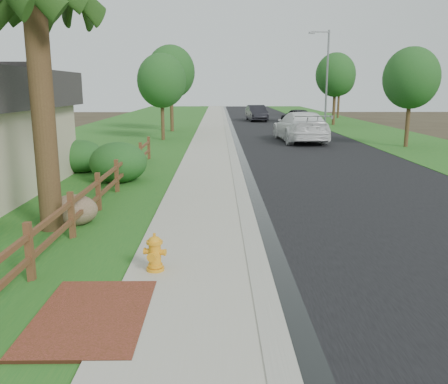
{
  "coord_description": "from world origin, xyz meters",
  "views": [
    {
      "loc": [
        -0.34,
        -7.38,
        3.33
      ],
      "look_at": [
        -0.21,
        3.5,
        0.93
      ],
      "focal_mm": 38.0,
      "sensor_mm": 36.0,
      "label": 1
    }
  ],
  "objects_px": {
    "streetlight": "(325,73)",
    "fire_hydrant": "(155,253)",
    "ranch_fence": "(108,182)",
    "dark_car_mid": "(297,116)",
    "white_suv": "(300,126)"
  },
  "relations": [
    {
      "from": "streetlight",
      "to": "fire_hydrant",
      "type": "bearing_deg",
      "value": -107.36
    },
    {
      "from": "dark_car_mid",
      "to": "streetlight",
      "type": "xyz_separation_m",
      "value": [
        1.48,
        -4.79,
        3.76
      ]
    },
    {
      "from": "ranch_fence",
      "to": "fire_hydrant",
      "type": "xyz_separation_m",
      "value": [
        2.11,
        -5.69,
        -0.2
      ]
    },
    {
      "from": "dark_car_mid",
      "to": "streetlight",
      "type": "bearing_deg",
      "value": 88.28
    },
    {
      "from": "ranch_fence",
      "to": "white_suv",
      "type": "xyz_separation_m",
      "value": [
        8.43,
        16.05,
        0.34
      ]
    },
    {
      "from": "fire_hydrant",
      "to": "dark_car_mid",
      "type": "xyz_separation_m",
      "value": [
        8.56,
        36.91,
        0.31
      ]
    },
    {
      "from": "fire_hydrant",
      "to": "white_suv",
      "type": "xyz_separation_m",
      "value": [
        6.32,
        21.74,
        0.53
      ]
    },
    {
      "from": "dark_car_mid",
      "to": "streetlight",
      "type": "height_order",
      "value": "streetlight"
    },
    {
      "from": "white_suv",
      "to": "streetlight",
      "type": "relative_size",
      "value": 0.81
    },
    {
      "from": "white_suv",
      "to": "dark_car_mid",
      "type": "bearing_deg",
      "value": -101.7
    },
    {
      "from": "ranch_fence",
      "to": "streetlight",
      "type": "height_order",
      "value": "streetlight"
    },
    {
      "from": "streetlight",
      "to": "dark_car_mid",
      "type": "bearing_deg",
      "value": 107.21
    },
    {
      "from": "fire_hydrant",
      "to": "dark_car_mid",
      "type": "distance_m",
      "value": 37.89
    },
    {
      "from": "white_suv",
      "to": "streetlight",
      "type": "xyz_separation_m",
      "value": [
        3.73,
        10.38,
        3.53
      ]
    },
    {
      "from": "ranch_fence",
      "to": "streetlight",
      "type": "xyz_separation_m",
      "value": [
        12.15,
        26.43,
        3.87
      ]
    }
  ]
}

